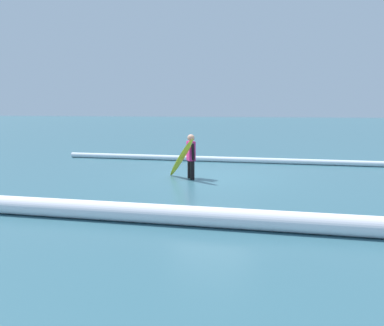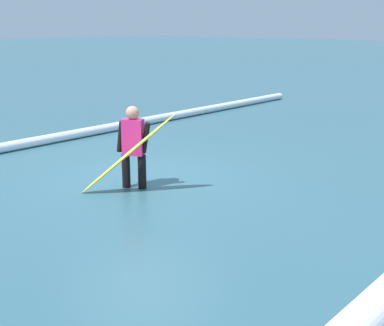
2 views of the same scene
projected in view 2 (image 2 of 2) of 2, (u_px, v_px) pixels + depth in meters
ground_plane at (141, 175)px, 9.70m from camera, size 150.75×150.75×0.00m
surfer at (133, 143)px, 8.77m from camera, size 0.34×0.57×1.39m
surfboard at (127, 154)px, 8.50m from camera, size 1.17×1.36×1.35m
wave_crest_foreground at (92, 131)px, 13.08m from camera, size 17.14×0.50×0.22m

